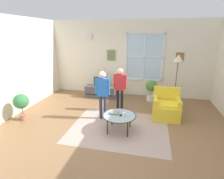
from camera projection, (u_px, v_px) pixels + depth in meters
The scene contains 15 objects.
ground_plane at pixel (112, 131), 4.58m from camera, with size 6.82×6.53×0.02m, color olive.
back_wall at pixel (130, 59), 6.94m from camera, with size 6.22×0.17×2.91m.
area_rug at pixel (119, 128), 4.70m from camera, with size 2.53×2.05×0.01m, color tan.
tv_stand at pixel (101, 92), 6.94m from camera, with size 1.17×0.45×0.45m.
television at pixel (100, 81), 6.81m from camera, with size 0.52×0.08×0.36m.
armchair at pixel (166, 107), 5.21m from camera, with size 0.76×0.74×0.87m.
coffee_table at pixel (119, 116), 4.45m from camera, with size 0.85×0.85×0.44m.
book_stack at pixel (114, 113), 4.51m from camera, with size 0.24×0.18×0.04m.
cup at pixel (124, 115), 4.34m from camera, with size 0.09×0.09×0.11m, color white.
remote_near_books at pixel (122, 115), 4.43m from camera, with size 0.04×0.14×0.02m, color black.
person_red_shirt at pixel (120, 85), 5.51m from camera, with size 0.42×0.19×1.40m.
person_blue_shirt at pixel (103, 90), 4.96m from camera, with size 0.43×0.19×1.42m.
potted_plant_by_window at pixel (151, 88), 6.50m from camera, with size 0.41×0.41×0.77m.
potted_plant_corner at pixel (21, 103), 5.01m from camera, with size 0.43×0.43×0.78m.
floor_lamp at pixel (178, 64), 5.49m from camera, with size 0.32×0.32×1.79m.
Camera 1 is at (0.89, -3.94, 2.40)m, focal length 28.32 mm.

